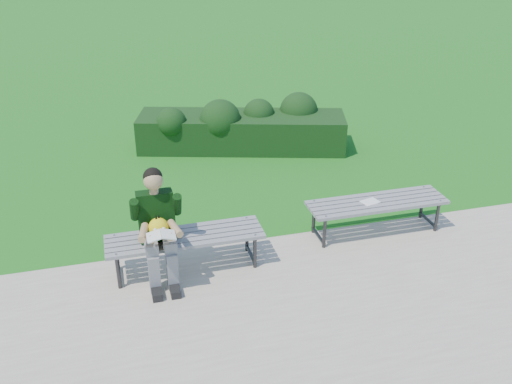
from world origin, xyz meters
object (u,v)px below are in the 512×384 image
(paper_sheet, at_px, (370,202))
(hedge, at_px, (243,127))
(seated_boy, at_px, (158,224))
(bench_left, at_px, (185,239))
(bench_right, at_px, (377,205))

(paper_sheet, bearing_deg, hedge, 104.22)
(seated_boy, distance_m, paper_sheet, 2.73)
(bench_left, height_order, seated_boy, seated_boy)
(bench_left, bearing_deg, bench_right, 4.59)
(seated_boy, xyz_separation_m, paper_sheet, (2.70, 0.29, -0.24))
(hedge, distance_m, paper_sheet, 3.42)
(hedge, height_order, seated_boy, seated_boy)
(seated_boy, relative_size, paper_sheet, 5.19)
(seated_boy, bearing_deg, paper_sheet, 6.20)
(hedge, bearing_deg, bench_left, -113.98)
(paper_sheet, bearing_deg, bench_left, -175.22)
(seated_boy, height_order, paper_sheet, seated_boy)
(seated_boy, bearing_deg, bench_right, 5.98)
(hedge, distance_m, bench_left, 3.85)
(hedge, height_order, bench_left, hedge)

